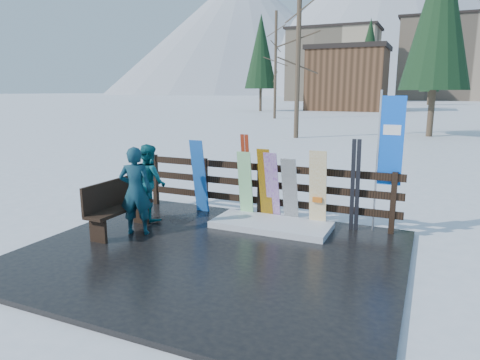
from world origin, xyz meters
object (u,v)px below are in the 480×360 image
at_px(bench, 117,205).
at_px(rental_flag, 388,146).
at_px(snowboard_2, 265,185).
at_px(snowboard_0, 199,176).
at_px(snowboard_5, 318,189).
at_px(person_back, 149,182).
at_px(snowboard_4, 290,191).
at_px(person_front, 136,191).
at_px(snowboard_1, 245,185).
at_px(snowboard_3, 272,187).

bearing_deg(bench, rental_flag, 24.22).
bearing_deg(snowboard_2, snowboard_0, 180.00).
bearing_deg(rental_flag, bench, -155.78).
xyz_separation_m(bench, snowboard_2, (2.26, 1.76, 0.23)).
relative_size(snowboard_5, person_back, 0.98).
height_order(snowboard_4, person_front, person_front).
height_order(bench, snowboard_1, snowboard_1).
xyz_separation_m(snowboard_1, person_front, (-1.43, -1.70, 0.11)).
distance_m(bench, snowboard_5, 3.77).
bearing_deg(bench, snowboard_2, 37.84).
distance_m(snowboard_0, person_back, 1.08).
bearing_deg(snowboard_2, snowboard_1, 180.00).
bearing_deg(person_back, person_front, 142.08).
distance_m(snowboard_2, rental_flag, 2.42).
height_order(snowboard_3, snowboard_4, snowboard_3).
xyz_separation_m(snowboard_2, snowboard_5, (1.06, 0.00, 0.01)).
relative_size(snowboard_0, snowboard_1, 1.14).
relative_size(snowboard_4, person_front, 0.85).
relative_size(snowboard_1, person_front, 0.87).
xyz_separation_m(snowboard_4, person_back, (-2.70, -0.84, 0.11)).
bearing_deg(snowboard_4, snowboard_1, -180.00).
xyz_separation_m(snowboard_0, rental_flag, (3.75, 0.27, 0.81)).
bearing_deg(snowboard_5, person_back, -165.53).
height_order(snowboard_1, snowboard_5, snowboard_5).
relative_size(snowboard_1, snowboard_5, 0.93).
distance_m(bench, snowboard_4, 3.29).
bearing_deg(snowboard_2, person_front, -137.56).
height_order(snowboard_0, snowboard_3, snowboard_0).
relative_size(snowboard_3, snowboard_4, 1.07).
bearing_deg(person_back, bench, 116.58).
xyz_separation_m(bench, snowboard_5, (3.33, 1.76, 0.23)).
relative_size(snowboard_2, snowboard_3, 1.04).
height_order(rental_flag, person_front, rental_flag).
bearing_deg(person_back, snowboard_4, -131.41).
bearing_deg(snowboard_3, snowboard_0, 180.00).
relative_size(snowboard_1, snowboard_3, 0.97).
distance_m(snowboard_3, snowboard_4, 0.37).
height_order(snowboard_4, person_back, person_back).
distance_m(snowboard_4, person_front, 2.92).
xyz_separation_m(snowboard_2, person_back, (-2.19, -0.84, 0.03)).
bearing_deg(bench, person_front, 8.10).
relative_size(bench, snowboard_5, 0.99).
relative_size(snowboard_0, person_back, 1.04).
xyz_separation_m(bench, snowboard_3, (2.41, 1.76, 0.19)).
xyz_separation_m(snowboard_5, person_front, (-2.92, -1.70, 0.06)).
bearing_deg(snowboard_3, snowboard_4, 0.00).
relative_size(bench, rental_flag, 0.58).
distance_m(snowboard_0, snowboard_3, 1.65).
height_order(bench, snowboard_4, snowboard_4).
bearing_deg(rental_flag, snowboard_3, -172.66).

